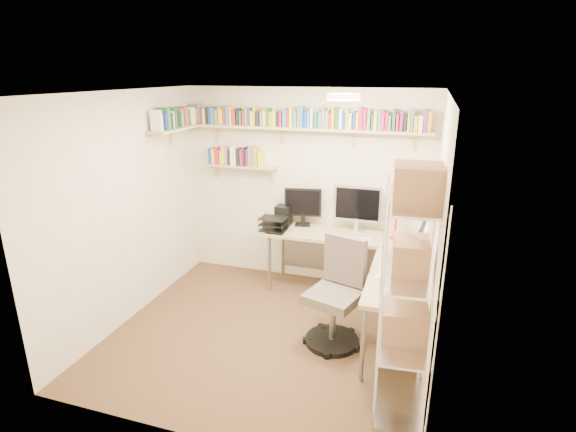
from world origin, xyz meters
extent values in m
plane|color=#49361F|center=(0.00, 0.00, 0.00)|extent=(3.20, 3.20, 0.00)
cube|color=beige|center=(0.00, 1.50, 1.25)|extent=(3.20, 0.04, 2.50)
cube|color=beige|center=(-1.60, 0.00, 1.25)|extent=(0.04, 3.00, 2.50)
cube|color=beige|center=(1.60, 0.00, 1.25)|extent=(0.04, 3.00, 2.50)
cube|color=beige|center=(0.00, -1.50, 1.25)|extent=(3.20, 0.04, 2.50)
cube|color=white|center=(0.00, 0.00, 2.50)|extent=(3.20, 3.00, 0.04)
cube|color=white|center=(1.59, 0.55, 1.55)|extent=(0.01, 0.30, 0.42)
cube|color=silver|center=(1.59, 0.15, 1.50)|extent=(0.01, 0.28, 0.38)
cylinder|color=#FFEAC6|center=(0.70, 0.20, 2.46)|extent=(0.30, 0.30, 0.06)
cube|color=#DEC17D|center=(0.00, 1.38, 2.02)|extent=(3.05, 0.25, 0.03)
cube|color=#DEC17D|center=(-1.48, 0.95, 2.02)|extent=(0.25, 1.00, 0.03)
cube|color=#DEC17D|center=(-0.85, 1.40, 1.50)|extent=(0.95, 0.20, 0.02)
cube|color=#DEC17D|center=(-1.20, 1.44, 1.95)|extent=(0.03, 0.20, 0.20)
cube|color=#DEC17D|center=(-0.30, 1.44, 1.95)|extent=(0.03, 0.20, 0.20)
cube|color=#DEC17D|center=(0.60, 1.44, 1.95)|extent=(0.03, 0.20, 0.20)
cube|color=#DEC17D|center=(1.30, 1.44, 1.95)|extent=(0.03, 0.20, 0.20)
cube|color=black|center=(-1.46, 1.38, 2.14)|extent=(0.04, 0.13, 0.21)
cube|color=gray|center=(-1.42, 1.38, 2.13)|extent=(0.03, 0.12, 0.19)
cube|color=gray|center=(-1.38, 1.38, 2.16)|extent=(0.02, 0.11, 0.25)
cube|color=#7C216F|center=(-1.35, 1.38, 2.13)|extent=(0.03, 0.12, 0.19)
cube|color=yellow|center=(-1.31, 1.38, 2.13)|extent=(0.04, 0.13, 0.19)
cube|color=black|center=(-1.27, 1.38, 2.14)|extent=(0.02, 0.13, 0.21)
cube|color=navy|center=(-1.23, 1.38, 2.14)|extent=(0.04, 0.11, 0.21)
cube|color=teal|center=(-1.19, 1.38, 2.14)|extent=(0.04, 0.13, 0.21)
cube|color=gray|center=(-1.14, 1.38, 2.13)|extent=(0.04, 0.11, 0.19)
cube|color=gold|center=(-1.09, 1.38, 2.14)|extent=(0.03, 0.12, 0.21)
cube|color=yellow|center=(-1.06, 1.38, 2.13)|extent=(0.03, 0.13, 0.19)
cube|color=#BF193E|center=(-1.02, 1.38, 2.14)|extent=(0.03, 0.14, 0.21)
cube|color=teal|center=(-0.98, 1.38, 2.15)|extent=(0.03, 0.14, 0.23)
cube|color=yellow|center=(-0.94, 1.38, 2.15)|extent=(0.03, 0.11, 0.23)
cube|color=#BF193E|center=(-0.89, 1.38, 2.13)|extent=(0.04, 0.12, 0.20)
cube|color=black|center=(-0.84, 1.38, 2.14)|extent=(0.03, 0.12, 0.21)
cube|color=#20622F|center=(-0.81, 1.38, 2.12)|extent=(0.03, 0.11, 0.18)
cube|color=#BF193E|center=(-0.77, 1.38, 2.12)|extent=(0.03, 0.11, 0.17)
cube|color=gold|center=(-0.73, 1.38, 2.14)|extent=(0.02, 0.12, 0.21)
cube|color=navy|center=(-0.69, 1.38, 2.14)|extent=(0.04, 0.13, 0.21)
cube|color=yellow|center=(-0.65, 1.38, 2.12)|extent=(0.03, 0.15, 0.18)
cube|color=gold|center=(-0.62, 1.38, 2.15)|extent=(0.03, 0.12, 0.23)
cube|color=black|center=(-0.57, 1.38, 2.12)|extent=(0.04, 0.15, 0.18)
cube|color=gray|center=(-0.53, 1.38, 2.13)|extent=(0.02, 0.14, 0.18)
cube|color=yellow|center=(-0.49, 1.38, 2.13)|extent=(0.04, 0.12, 0.19)
cube|color=#20622F|center=(-0.45, 1.38, 2.14)|extent=(0.03, 0.13, 0.22)
cube|color=gold|center=(-0.40, 1.38, 2.12)|extent=(0.04, 0.11, 0.18)
cube|color=yellow|center=(-0.36, 1.38, 2.13)|extent=(0.03, 0.14, 0.19)
cube|color=black|center=(-0.32, 1.38, 2.12)|extent=(0.03, 0.11, 0.18)
cube|color=#BF193E|center=(-0.28, 1.38, 2.12)|extent=(0.03, 0.15, 0.18)
cube|color=teal|center=(-0.23, 1.38, 2.14)|extent=(0.04, 0.12, 0.22)
cube|color=#BF193E|center=(-0.19, 1.38, 2.14)|extent=(0.02, 0.12, 0.21)
cube|color=yellow|center=(-0.14, 1.38, 2.15)|extent=(0.04, 0.15, 0.22)
cube|color=teal|center=(-0.09, 1.38, 2.13)|extent=(0.04, 0.13, 0.20)
cube|color=gray|center=(-0.04, 1.38, 2.15)|extent=(0.03, 0.14, 0.23)
cube|color=teal|center=(-0.01, 1.38, 2.16)|extent=(0.02, 0.14, 0.25)
cube|color=navy|center=(0.03, 1.38, 2.13)|extent=(0.04, 0.11, 0.19)
cube|color=teal|center=(0.07, 1.38, 2.13)|extent=(0.03, 0.14, 0.20)
cube|color=white|center=(0.11, 1.38, 2.15)|extent=(0.03, 0.13, 0.24)
cube|color=#20622F|center=(0.16, 1.38, 2.12)|extent=(0.04, 0.13, 0.18)
cube|color=teal|center=(0.21, 1.38, 2.13)|extent=(0.04, 0.13, 0.18)
cube|color=gray|center=(0.25, 1.38, 2.16)|extent=(0.03, 0.14, 0.24)
cube|color=gray|center=(0.30, 1.38, 2.14)|extent=(0.04, 0.12, 0.21)
cube|color=#BF193E|center=(0.33, 1.38, 2.13)|extent=(0.02, 0.11, 0.18)
cube|color=gold|center=(0.37, 1.38, 2.15)|extent=(0.03, 0.14, 0.24)
cube|color=#20622F|center=(0.42, 1.38, 2.16)|extent=(0.04, 0.11, 0.24)
cube|color=white|center=(0.46, 1.38, 2.15)|extent=(0.03, 0.13, 0.23)
cube|color=navy|center=(0.50, 1.38, 2.13)|extent=(0.03, 0.13, 0.18)
cube|color=gold|center=(0.54, 1.38, 2.15)|extent=(0.04, 0.13, 0.23)
cube|color=white|center=(0.57, 1.38, 2.13)|extent=(0.03, 0.13, 0.18)
cube|color=navy|center=(0.62, 1.38, 2.14)|extent=(0.03, 0.11, 0.21)
cube|color=yellow|center=(0.65, 1.38, 2.13)|extent=(0.03, 0.12, 0.20)
cube|color=#BF193E|center=(0.70, 1.38, 2.16)|extent=(0.04, 0.12, 0.25)
cube|color=#BF193E|center=(0.74, 1.38, 2.15)|extent=(0.03, 0.15, 0.24)
cube|color=gray|center=(0.78, 1.38, 2.15)|extent=(0.04, 0.13, 0.23)
cube|color=#20622F|center=(0.83, 1.38, 2.12)|extent=(0.02, 0.13, 0.18)
cube|color=yellow|center=(0.86, 1.38, 2.14)|extent=(0.03, 0.13, 0.22)
cube|color=teal|center=(0.91, 1.38, 2.15)|extent=(0.03, 0.13, 0.22)
cube|color=#BF193E|center=(0.94, 1.38, 2.15)|extent=(0.04, 0.14, 0.22)
cube|color=#BF193E|center=(0.99, 1.38, 2.14)|extent=(0.03, 0.11, 0.20)
cube|color=teal|center=(1.02, 1.38, 2.12)|extent=(0.03, 0.14, 0.17)
cube|color=#20622F|center=(1.07, 1.38, 2.15)|extent=(0.03, 0.14, 0.24)
cube|color=#BF193E|center=(1.11, 1.38, 2.13)|extent=(0.03, 0.15, 0.19)
cube|color=#7C216F|center=(1.15, 1.38, 2.14)|extent=(0.03, 0.12, 0.22)
cube|color=black|center=(1.19, 1.38, 2.12)|extent=(0.03, 0.12, 0.17)
cube|color=yellow|center=(1.23, 1.38, 2.14)|extent=(0.02, 0.12, 0.21)
cube|color=teal|center=(1.26, 1.38, 2.16)|extent=(0.03, 0.11, 0.24)
cube|color=gold|center=(1.31, 1.38, 2.12)|extent=(0.04, 0.13, 0.17)
cube|color=white|center=(1.36, 1.38, 2.12)|extent=(0.04, 0.15, 0.18)
cube|color=#7C216F|center=(1.41, 1.38, 2.16)|extent=(0.04, 0.14, 0.24)
cube|color=gold|center=(1.45, 1.38, 2.15)|extent=(0.04, 0.11, 0.22)
cube|color=white|center=(-1.48, 0.52, 2.15)|extent=(0.14, 0.03, 0.23)
cube|color=navy|center=(-1.48, 0.56, 2.13)|extent=(0.12, 0.04, 0.18)
cube|color=navy|center=(-1.48, 0.61, 2.13)|extent=(0.14, 0.03, 0.19)
cube|color=#20622F|center=(-1.48, 0.65, 2.16)|extent=(0.15, 0.04, 0.25)
cube|color=teal|center=(-1.48, 0.70, 2.15)|extent=(0.12, 0.04, 0.24)
cube|color=black|center=(-1.48, 0.75, 2.13)|extent=(0.12, 0.04, 0.18)
cube|color=white|center=(-1.48, 0.78, 2.14)|extent=(0.13, 0.02, 0.20)
cube|color=#20622F|center=(-1.48, 0.82, 2.15)|extent=(0.14, 0.04, 0.24)
cube|color=black|center=(-1.48, 0.87, 2.14)|extent=(0.15, 0.04, 0.22)
cube|color=teal|center=(-1.48, 0.90, 2.15)|extent=(0.11, 0.02, 0.23)
cube|color=#20622F|center=(-1.48, 0.94, 2.12)|extent=(0.15, 0.03, 0.18)
cube|color=gold|center=(-1.48, 0.99, 2.14)|extent=(0.12, 0.04, 0.21)
cube|color=#7C216F|center=(-1.48, 1.04, 2.15)|extent=(0.13, 0.03, 0.23)
cube|color=gray|center=(-1.48, 1.07, 2.14)|extent=(0.14, 0.03, 0.21)
cube|color=#BF193E|center=(-1.48, 1.12, 2.14)|extent=(0.12, 0.04, 0.20)
cube|color=#20622F|center=(-1.48, 1.16, 2.13)|extent=(0.13, 0.03, 0.19)
cube|color=white|center=(-1.48, 1.20, 2.14)|extent=(0.13, 0.04, 0.20)
cube|color=white|center=(-1.48, 1.25, 2.14)|extent=(0.13, 0.04, 0.21)
cube|color=yellow|center=(-1.48, 1.30, 2.13)|extent=(0.13, 0.04, 0.19)
cube|color=teal|center=(-1.48, 1.35, 2.14)|extent=(0.13, 0.04, 0.22)
cube|color=navy|center=(-1.26, 1.40, 1.62)|extent=(0.04, 0.14, 0.21)
cube|color=yellow|center=(-1.22, 1.40, 1.61)|extent=(0.04, 0.14, 0.20)
cube|color=#BF193E|center=(-1.18, 1.40, 1.62)|extent=(0.02, 0.13, 0.22)
cube|color=#BF193E|center=(-1.15, 1.40, 1.61)|extent=(0.03, 0.14, 0.19)
cube|color=yellow|center=(-1.11, 1.40, 1.60)|extent=(0.02, 0.14, 0.18)
cube|color=yellow|center=(-1.08, 1.40, 1.63)|extent=(0.03, 0.13, 0.23)
cube|color=gray|center=(-1.04, 1.40, 1.63)|extent=(0.04, 0.11, 0.23)
cube|color=black|center=(-1.00, 1.40, 1.61)|extent=(0.03, 0.11, 0.20)
cube|color=white|center=(-0.95, 1.40, 1.63)|extent=(0.04, 0.12, 0.24)
cube|color=white|center=(-0.91, 1.40, 1.63)|extent=(0.03, 0.12, 0.23)
cube|color=black|center=(-0.87, 1.40, 1.63)|extent=(0.04, 0.11, 0.23)
cube|color=#BF193E|center=(-0.82, 1.40, 1.62)|extent=(0.04, 0.11, 0.21)
cube|color=black|center=(-0.78, 1.40, 1.63)|extent=(0.03, 0.15, 0.24)
cube|color=#7C216F|center=(-0.74, 1.40, 1.62)|extent=(0.03, 0.11, 0.22)
cube|color=gray|center=(-0.70, 1.40, 1.64)|extent=(0.04, 0.13, 0.25)
cube|color=gray|center=(-0.66, 1.40, 1.64)|extent=(0.03, 0.15, 0.25)
cube|color=gold|center=(-0.62, 1.40, 1.63)|extent=(0.03, 0.13, 0.23)
cube|color=yellow|center=(-0.57, 1.40, 1.61)|extent=(0.03, 0.13, 0.20)
cube|color=#CDB685|center=(0.65, 1.22, 0.77)|extent=(2.02, 0.64, 0.04)
cube|color=#CDB685|center=(1.34, 0.19, 0.77)|extent=(0.64, 1.38, 0.04)
cylinder|color=gray|center=(-0.31, 0.95, 0.37)|extent=(0.04, 0.04, 0.74)
cylinder|color=gray|center=(-0.31, 1.49, 0.37)|extent=(0.04, 0.04, 0.74)
cylinder|color=gray|center=(1.61, 1.49, 0.37)|extent=(0.04, 0.04, 0.74)
cylinder|color=gray|center=(1.08, -0.45, 0.37)|extent=(0.04, 0.04, 0.74)
cylinder|color=gray|center=(1.61, -0.45, 0.37)|extent=(0.04, 0.04, 0.74)
cube|color=gray|center=(0.65, 1.50, 0.43)|extent=(1.91, 0.02, 0.59)
cube|color=silver|center=(0.70, 1.35, 1.14)|extent=(0.59, 0.03, 0.45)
cube|color=black|center=(0.70, 1.33, 1.14)|extent=(0.53, 0.00, 0.39)
cube|color=black|center=(0.01, 1.35, 1.10)|extent=(0.47, 0.03, 0.36)
cube|color=black|center=(1.49, 0.24, 1.12)|extent=(0.03, 0.62, 0.40)
cube|color=white|center=(1.47, 0.24, 1.12)|extent=(0.00, 0.56, 0.35)
cube|color=white|center=(0.70, 1.03, 0.80)|extent=(0.45, 0.14, 0.02)
cube|color=white|center=(1.18, 0.24, 0.80)|extent=(0.14, 0.43, 0.02)
cylinder|color=red|center=(1.18, 1.22, 0.80)|extent=(0.11, 0.11, 0.02)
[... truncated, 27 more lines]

